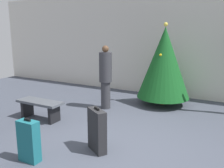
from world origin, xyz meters
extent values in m
plane|color=#424754|center=(0.00, 0.00, 0.00)|extent=(16.00, 16.00, 0.00)
cube|color=beige|center=(0.00, 4.48, 1.75)|extent=(16.00, 0.20, 3.50)
cylinder|color=#4C3319|center=(-0.16, 3.26, 0.12)|extent=(0.12, 0.12, 0.24)
cone|color=#14511E|center=(-0.16, 3.26, 1.27)|extent=(1.54, 1.54, 2.06)
sphere|color=#F2D84C|center=(-0.16, 3.26, 2.35)|extent=(0.12, 0.12, 0.12)
sphere|color=blue|center=(-0.27, 3.58, 1.35)|extent=(0.08, 0.08, 0.08)
sphere|color=yellow|center=(-0.19, 2.98, 1.51)|extent=(0.08, 0.08, 0.08)
sphere|color=silver|center=(-0.27, 3.52, 1.50)|extent=(0.08, 0.08, 0.08)
sphere|color=yellow|center=(-0.22, 3.67, 1.12)|extent=(0.08, 0.08, 0.08)
cube|color=#4C5159|center=(-2.45, 0.54, 0.45)|extent=(1.21, 0.44, 0.06)
cube|color=black|center=(-2.90, 0.54, 0.21)|extent=(0.08, 0.35, 0.42)
cube|color=black|center=(-2.00, 0.54, 0.21)|extent=(0.08, 0.35, 0.42)
cylinder|color=#333338|center=(-1.48, 2.13, 0.39)|extent=(0.27, 0.27, 0.77)
cylinder|color=#333338|center=(-1.48, 2.13, 1.19)|extent=(0.41, 0.41, 0.83)
sphere|color=brown|center=(-1.48, 2.13, 1.69)|extent=(0.19, 0.19, 0.19)
cube|color=#232326|center=(-0.32, -0.18, 0.40)|extent=(0.49, 0.40, 0.80)
cube|color=black|center=(-0.32, -0.18, 0.82)|extent=(0.16, 0.11, 0.04)
cube|color=#19606B|center=(-1.13, -1.05, 0.36)|extent=(0.37, 0.19, 0.72)
cube|color=black|center=(-1.13, -1.05, 0.74)|extent=(0.13, 0.03, 0.04)
camera|label=1|loc=(1.97, -3.75, 2.19)|focal=39.66mm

